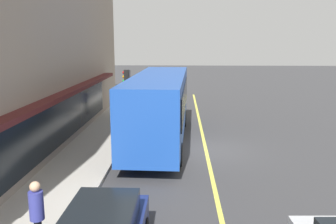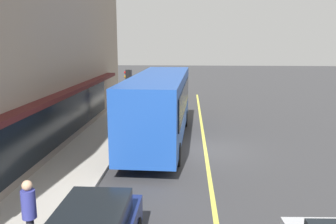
# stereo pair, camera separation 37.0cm
# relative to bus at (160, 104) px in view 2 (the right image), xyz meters

# --- Properties ---
(ground) EXTENTS (120.00, 120.00, 0.00)m
(ground) POSITION_rel_bus_xyz_m (-1.31, -2.31, -1.99)
(ground) COLOR #38383A
(sidewalk) EXTENTS (80.00, 2.68, 0.15)m
(sidewalk) POSITION_rel_bus_xyz_m (-1.31, 3.14, -1.91)
(sidewalk) COLOR #B2ADA3
(sidewalk) RESTS_ON ground
(lane_centre_stripe) EXTENTS (36.00, 0.16, 0.01)m
(lane_centre_stripe) POSITION_rel_bus_xyz_m (-1.31, -2.31, -1.98)
(lane_centre_stripe) COLOR #D8D14C
(lane_centre_stripe) RESTS_ON ground
(bus) EXTENTS (11.21, 2.92, 3.50)m
(bus) POSITION_rel_bus_xyz_m (0.00, 0.00, 0.00)
(bus) COLOR #1E4CAD
(bus) RESTS_ON ground
(traffic_light) EXTENTS (0.30, 0.52, 3.20)m
(traffic_light) POSITION_rel_bus_xyz_m (4.97, 2.41, 0.55)
(traffic_light) COLOR #2D2D33
(traffic_light) RESTS_ON sidewalk
(pedestrian_by_curb) EXTENTS (0.34, 0.34, 1.83)m
(pedestrian_by_curb) POSITION_rel_bus_xyz_m (-10.23, 2.29, -0.73)
(pedestrian_by_curb) COLOR black
(pedestrian_by_curb) RESTS_ON sidewalk
(pedestrian_mid_block) EXTENTS (0.34, 0.34, 1.72)m
(pedestrian_mid_block) POSITION_rel_bus_xyz_m (6.31, 3.26, -0.80)
(pedestrian_mid_block) COLOR black
(pedestrian_mid_block) RESTS_ON sidewalk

